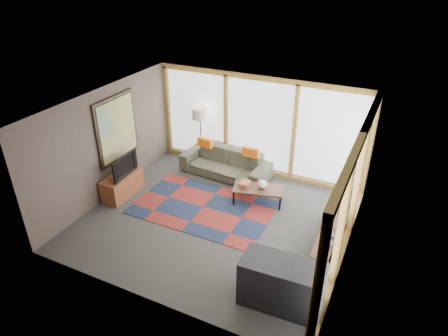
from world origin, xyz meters
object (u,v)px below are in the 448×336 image
at_px(bookshelf, 330,239).
at_px(tv_console, 122,185).
at_px(sofa, 225,163).
at_px(coffee_table, 258,195).
at_px(floor_lamp, 201,137).
at_px(television, 122,166).
at_px(bar_counter, 282,284).

height_order(bookshelf, tv_console, tv_console).
distance_m(sofa, coffee_table, 1.49).
bearing_deg(sofa, floor_lamp, 170.20).
xyz_separation_m(floor_lamp, television, (-0.91, -2.15, -0.02)).
relative_size(floor_lamp, coffee_table, 1.44).
height_order(bookshelf, bar_counter, bar_counter).
bearing_deg(bookshelf, tv_console, -178.29).
xyz_separation_m(floor_lamp, tv_console, (-0.96, -2.16, -0.54)).
bearing_deg(tv_console, television, 14.93).
distance_m(floor_lamp, coffee_table, 2.40).
distance_m(sofa, tv_console, 2.64).
xyz_separation_m(coffee_table, bar_counter, (1.46, -2.69, 0.24)).
bearing_deg(bar_counter, floor_lamp, 130.67).
distance_m(coffee_table, television, 3.23).
height_order(tv_console, television, television).
xyz_separation_m(bookshelf, television, (-4.84, -0.13, 0.55)).
bearing_deg(bar_counter, coffee_table, 115.80).
relative_size(coffee_table, bar_counter, 0.84).
height_order(television, bar_counter, television).
xyz_separation_m(floor_lamp, bar_counter, (3.52, -3.74, -0.39)).
distance_m(tv_console, bar_counter, 4.75).
relative_size(floor_lamp, bookshelf, 0.82).
height_order(sofa, floor_lamp, floor_lamp).
bearing_deg(floor_lamp, television, -112.88).
xyz_separation_m(floor_lamp, bookshelf, (3.94, -2.01, -0.57)).
relative_size(coffee_table, bookshelf, 0.57).
height_order(bookshelf, television, television).
xyz_separation_m(coffee_table, tv_console, (-3.03, -1.11, 0.08)).
height_order(coffee_table, bar_counter, bar_counter).
bearing_deg(floor_lamp, tv_console, -113.98).
relative_size(sofa, television, 2.62).
relative_size(floor_lamp, tv_console, 1.49).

